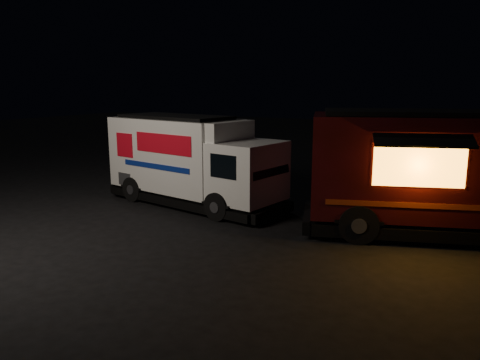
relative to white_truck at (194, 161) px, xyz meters
The scene contains 3 objects.
ground 3.48m from the white_truck, 60.10° to the right, with size 80.00×80.00×0.00m, color black.
white_truck is the anchor object (origin of this frame).
red_truck 6.97m from the white_truck, ahead, with size 6.59×2.42×3.07m, color #370A0F, non-canonical shape.
Camera 1 is at (6.49, -8.95, 3.66)m, focal length 35.00 mm.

